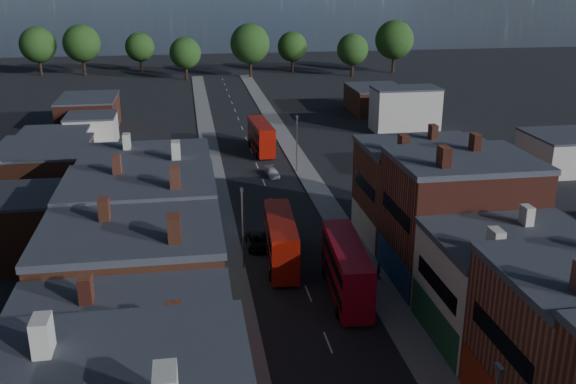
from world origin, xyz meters
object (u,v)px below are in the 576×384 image
object	(u,v)px
bus_2	(261,136)
car_3	(272,172)
car_2	(257,242)
bus_1	(346,268)
ped_3	(379,271)
bus_0	(281,239)

from	to	relation	value
bus_2	car_3	size ratio (longest dim) A/B	2.97
car_2	car_3	bearing A→B (deg)	77.14
bus_1	ped_3	xyz separation A→B (m)	(3.76, 2.52, -1.77)
bus_0	ped_3	distance (m)	9.85
bus_2	car_2	distance (m)	36.96
car_2	car_3	xyz separation A→B (m)	(4.83, 23.79, -0.09)
bus_1	car_3	world-z (taller)	bus_1
bus_0	car_2	world-z (taller)	bus_0
bus_2	bus_0	bearing A→B (deg)	-97.56
bus_2	car_2	xyz separation A→B (m)	(-4.82, -36.59, -1.94)
car_2	ped_3	distance (m)	13.74
ped_3	bus_2	bearing A→B (deg)	23.59
bus_1	ped_3	world-z (taller)	bus_1
bus_0	bus_1	world-z (taller)	bus_1
car_3	ped_3	bearing A→B (deg)	-86.52
bus_0	bus_1	distance (m)	8.72
bus_0	car_3	size ratio (longest dim) A/B	2.97
car_2	ped_3	bearing A→B (deg)	-43.23
bus_0	car_2	bearing A→B (deg)	116.44
car_3	ped_3	world-z (taller)	ped_3
bus_1	ped_3	size ratio (longest dim) A/B	7.34
bus_2	car_3	xyz separation A→B (m)	(0.01, -12.80, -2.03)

